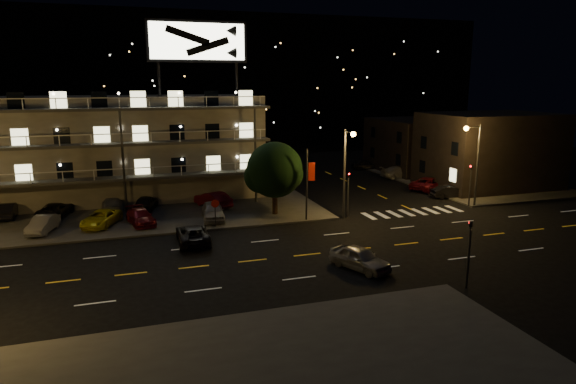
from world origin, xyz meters
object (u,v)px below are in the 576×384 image
object	(u,v)px
lot_car_2	(101,218)
lot_car_7	(112,205)
road_car_east	(360,258)
tree	(274,172)
road_car_west	(193,234)
side_car_0	(450,192)
lot_car_4	(213,211)

from	to	relation	value
lot_car_2	lot_car_7	world-z (taller)	lot_car_7
lot_car_7	road_car_east	size ratio (longest dim) A/B	1.08
tree	road_car_west	distance (m)	10.64
side_car_0	tree	bearing A→B (deg)	102.00
tree	side_car_0	size ratio (longest dim) A/B	1.69
road_car_east	tree	bearing A→B (deg)	71.82
tree	lot_car_7	xyz separation A→B (m)	(-14.10, 5.24, -3.25)
lot_car_2	lot_car_7	bearing A→B (deg)	102.67
lot_car_2	lot_car_4	size ratio (longest dim) A/B	1.01
tree	lot_car_4	bearing A→B (deg)	-177.88
tree	lot_car_7	world-z (taller)	tree
lot_car_2	side_car_0	distance (m)	34.56
road_car_east	lot_car_2	bearing A→B (deg)	112.71
tree	lot_car_4	xyz separation A→B (m)	(-5.67, -0.21, -3.16)
lot_car_2	road_car_east	bearing A→B (deg)	-20.13
tree	road_car_west	xyz separation A→B (m)	(-8.21, -5.86, -3.39)
lot_car_7	side_car_0	size ratio (longest dim) A/B	1.20
lot_car_4	lot_car_7	xyz separation A→B (m)	(-8.43, 5.45, -0.09)
side_car_0	lot_car_2	bearing A→B (deg)	99.31
lot_car_2	lot_car_7	size ratio (longest dim) A/B	0.97
side_car_0	road_car_west	bearing A→B (deg)	112.81
tree	lot_car_7	size ratio (longest dim) A/B	1.41
tree	road_car_east	xyz separation A→B (m)	(1.43, -14.87, -3.34)
lot_car_4	lot_car_2	bearing A→B (deg)	179.90
side_car_0	road_car_east	distance (m)	24.22
tree	road_car_east	size ratio (longest dim) A/B	1.52
side_car_0	lot_car_4	bearing A→B (deg)	101.73
lot_car_2	lot_car_7	distance (m)	4.57
lot_car_2	road_car_west	world-z (taller)	lot_car_2
lot_car_2	side_car_0	size ratio (longest dim) A/B	1.17
lot_car_7	side_car_0	bearing A→B (deg)	173.92
tree	side_car_0	xyz separation A→B (m)	(19.60, 1.14, -3.44)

